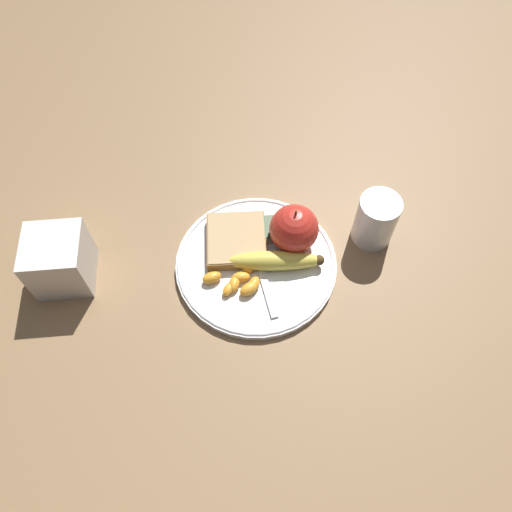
{
  "coord_description": "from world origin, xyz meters",
  "views": [
    {
      "loc": [
        -0.41,
        0.04,
        0.73
      ],
      "look_at": [
        0.0,
        0.0,
        0.03
      ],
      "focal_mm": 35.0,
      "sensor_mm": 36.0,
      "label": 1
    }
  ],
  "objects_px": {
    "apple": "(294,229)",
    "bread_slice": "(237,240)",
    "jam_packet": "(268,230)",
    "fork": "(259,262)",
    "juice_glass": "(375,221)",
    "plate": "(256,263)",
    "banana": "(276,261)",
    "condiment_caddy": "(60,260)"
  },
  "relations": [
    {
      "from": "juice_glass",
      "to": "condiment_caddy",
      "type": "bearing_deg",
      "value": 93.72
    },
    {
      "from": "condiment_caddy",
      "to": "juice_glass",
      "type": "bearing_deg",
      "value": -86.28
    },
    {
      "from": "juice_glass",
      "to": "bread_slice",
      "type": "bearing_deg",
      "value": 91.1
    },
    {
      "from": "bread_slice",
      "to": "plate",
      "type": "bearing_deg",
      "value": -142.98
    },
    {
      "from": "jam_packet",
      "to": "plate",
      "type": "bearing_deg",
      "value": 155.2
    },
    {
      "from": "juice_glass",
      "to": "jam_packet",
      "type": "bearing_deg",
      "value": 86.11
    },
    {
      "from": "plate",
      "to": "juice_glass",
      "type": "xyz_separation_m",
      "value": [
        0.04,
        -0.2,
        0.04
      ]
    },
    {
      "from": "juice_glass",
      "to": "jam_packet",
      "type": "relative_size",
      "value": 2.03
    },
    {
      "from": "jam_packet",
      "to": "banana",
      "type": "bearing_deg",
      "value": -174.77
    },
    {
      "from": "plate",
      "to": "jam_packet",
      "type": "distance_m",
      "value": 0.06
    },
    {
      "from": "bread_slice",
      "to": "fork",
      "type": "bearing_deg",
      "value": -139.52
    },
    {
      "from": "plate",
      "to": "condiment_caddy",
      "type": "relative_size",
      "value": 2.74
    },
    {
      "from": "banana",
      "to": "jam_packet",
      "type": "distance_m",
      "value": 0.07
    },
    {
      "from": "bread_slice",
      "to": "jam_packet",
      "type": "distance_m",
      "value": 0.06
    },
    {
      "from": "apple",
      "to": "bread_slice",
      "type": "distance_m",
      "value": 0.1
    },
    {
      "from": "apple",
      "to": "fork",
      "type": "bearing_deg",
      "value": 119.15
    },
    {
      "from": "juice_glass",
      "to": "plate",
      "type": "bearing_deg",
      "value": 101.96
    },
    {
      "from": "juice_glass",
      "to": "apple",
      "type": "bearing_deg",
      "value": 94.0
    },
    {
      "from": "apple",
      "to": "juice_glass",
      "type": "bearing_deg",
      "value": -86.0
    },
    {
      "from": "apple",
      "to": "fork",
      "type": "distance_m",
      "value": 0.08
    },
    {
      "from": "plate",
      "to": "juice_glass",
      "type": "distance_m",
      "value": 0.21
    },
    {
      "from": "fork",
      "to": "juice_glass",
      "type": "bearing_deg",
      "value": -86.57
    },
    {
      "from": "plate",
      "to": "apple",
      "type": "bearing_deg",
      "value": -62.86
    },
    {
      "from": "banana",
      "to": "bread_slice",
      "type": "bearing_deg",
      "value": 51.55
    },
    {
      "from": "apple",
      "to": "bread_slice",
      "type": "xyz_separation_m",
      "value": [
        0.01,
        0.09,
        -0.03
      ]
    },
    {
      "from": "apple",
      "to": "bread_slice",
      "type": "bearing_deg",
      "value": 86.86
    },
    {
      "from": "bread_slice",
      "to": "juice_glass",
      "type": "bearing_deg",
      "value": -88.9
    },
    {
      "from": "banana",
      "to": "bread_slice",
      "type": "distance_m",
      "value": 0.08
    },
    {
      "from": "plate",
      "to": "jam_packet",
      "type": "height_order",
      "value": "jam_packet"
    },
    {
      "from": "condiment_caddy",
      "to": "jam_packet",
      "type": "bearing_deg",
      "value": -82.28
    },
    {
      "from": "juice_glass",
      "to": "banana",
      "type": "bearing_deg",
      "value": 106.99
    },
    {
      "from": "juice_glass",
      "to": "jam_packet",
      "type": "distance_m",
      "value": 0.18
    },
    {
      "from": "banana",
      "to": "condiment_caddy",
      "type": "relative_size",
      "value": 1.66
    },
    {
      "from": "condiment_caddy",
      "to": "plate",
      "type": "bearing_deg",
      "value": -91.81
    },
    {
      "from": "juice_glass",
      "to": "bread_slice",
      "type": "distance_m",
      "value": 0.23
    },
    {
      "from": "jam_packet",
      "to": "condiment_caddy",
      "type": "distance_m",
      "value": 0.34
    },
    {
      "from": "apple",
      "to": "fork",
      "type": "height_order",
      "value": "apple"
    },
    {
      "from": "apple",
      "to": "jam_packet",
      "type": "distance_m",
      "value": 0.05
    },
    {
      "from": "bread_slice",
      "to": "fork",
      "type": "xyz_separation_m",
      "value": [
        -0.04,
        -0.03,
        -0.01
      ]
    },
    {
      "from": "juice_glass",
      "to": "fork",
      "type": "height_order",
      "value": "juice_glass"
    },
    {
      "from": "banana",
      "to": "apple",
      "type": "bearing_deg",
      "value": -38.24
    },
    {
      "from": "juice_glass",
      "to": "banana",
      "type": "relative_size",
      "value": 0.58
    }
  ]
}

